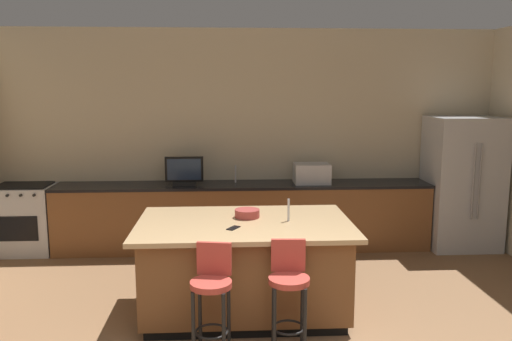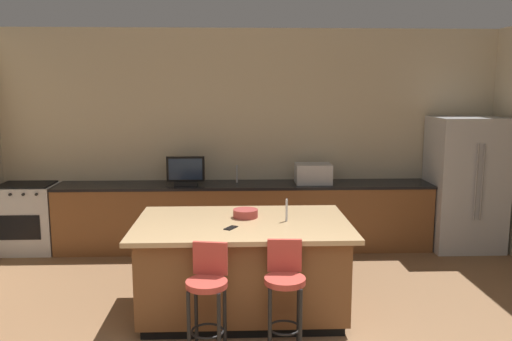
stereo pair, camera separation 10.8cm
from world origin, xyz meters
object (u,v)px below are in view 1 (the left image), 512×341
Objects in this scene: kitchen_island at (244,267)px; microwave at (312,173)px; bar_stool_left at (212,292)px; fruit_bowl at (247,213)px; refrigerator at (462,183)px; bar_stool_right at (289,288)px; cell_phone at (233,228)px; tv_monitor at (184,172)px; range_oven at (26,219)px.

kitchen_island is 4.30× the size of microwave.
bar_stool_left is at bearing -114.01° from microwave.
microwave is at bearing 63.18° from fruit_bowl.
refrigerator is 4.40m from bar_stool_left.
fruit_bowl is at bearing 110.95° from bar_stool_right.
microwave is 2.12m from fruit_bowl.
cell_phone is at bearing 82.20° from bar_stool_left.
tv_monitor is at bearing 110.06° from kitchen_island.
refrigerator is 2.08m from microwave.
tv_monitor is 3.38× the size of cell_phone.
range_oven is at bearing 144.36° from kitchen_island.
fruit_bowl reaches higher than cell_phone.
bar_stool_right is at bearing -134.48° from refrigerator.
refrigerator is at bearing -2.16° from microwave.
kitchen_island is 13.76× the size of cell_phone.
cell_phone is (-0.11, -0.24, 0.46)m from kitchen_island.
bar_stool_right is at bearing -69.11° from tv_monitor.
range_oven is 3.61m from cell_phone.
tv_monitor is 0.54× the size of bar_stool_left.
refrigerator is 1.90× the size of bar_stool_right.
bar_stool_right is (0.63, 0.03, 0.00)m from bar_stool_left.
kitchen_island is at bearing -147.20° from refrigerator.
fruit_bowl reaches higher than bar_stool_right.
fruit_bowl is at bearing 78.12° from kitchen_island.
microwave is at bearing 177.84° from refrigerator.
microwave is 0.51× the size of bar_stool_right.
bar_stool_left is (-0.30, -0.83, 0.09)m from kitchen_island.
bar_stool_left is 3.83× the size of fruit_bowl.
fruit_bowl is at bearing 101.44° from cell_phone.
kitchen_island is 2.22m from tv_monitor.
tv_monitor is 2.92m from bar_stool_left.
tv_monitor is 3.05m from bar_stool_right.
bar_stool_left is (-3.36, -2.81, -0.34)m from refrigerator.
bar_stool_right is 6.34× the size of cell_phone.
kitchen_island is 0.88m from bar_stool_right.
refrigerator is 3.91m from bar_stool_right.
refrigerator is at bearing -0.40° from tv_monitor.
bar_stool_right is at bearing -67.07° from kitchen_island.
microwave reaches higher than bar_stool_left.
bar_stool_right is at bearing -20.51° from cell_phone.
refrigerator is 7.34× the size of fruit_bowl.
refrigerator is 1.95× the size of range_oven.
cell_phone is at bearing -109.73° from fruit_bowl.
kitchen_island is at bearing -35.64° from range_oven.
fruit_bowl is (-0.96, -1.89, -0.08)m from microwave.
fruit_bowl is (2.90, -1.89, 0.50)m from range_oven.
refrigerator is 3.57× the size of tv_monitor.
fruit_bowl reaches higher than range_oven.
bar_stool_left is at bearing -81.25° from tv_monitor.
cell_phone is (-0.14, -0.40, -0.04)m from fruit_bowl.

